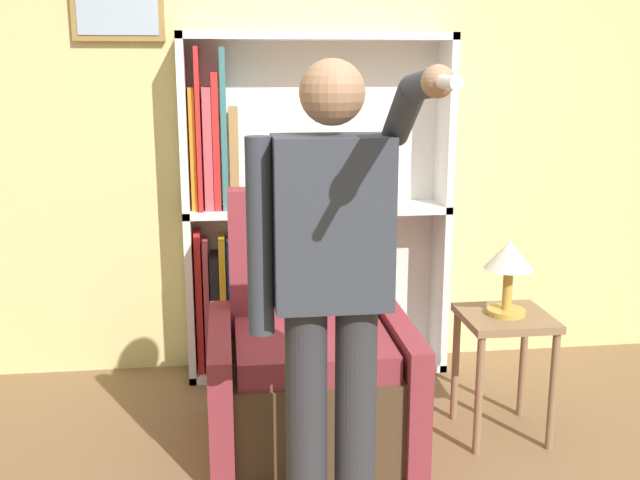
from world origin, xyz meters
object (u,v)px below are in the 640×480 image
Objects in this scene: bookcase at (284,216)px; armchair at (310,364)px; person_standing at (331,282)px; side_table at (504,338)px; table_lamp at (509,262)px.

bookcase is 1.64× the size of armchair.
person_standing reaches higher than side_table.
person_standing is 2.91× the size of side_table.
person_standing is at bearing -142.11° from side_table.
armchair is at bearing -86.69° from bookcase.
person_standing is (-0.01, -0.81, 0.64)m from armchair.
armchair is 1.03m from table_lamp.
side_table is at bearing 90.00° from table_lamp.
armchair is 1.03m from person_standing.
armchair is (0.05, -0.81, -0.55)m from bookcase.
bookcase is 1.38m from side_table.
table_lamp is at bearing -5.66° from armchair.
table_lamp reaches higher than side_table.
side_table is at bearing -43.44° from bookcase.
person_standing is 4.97× the size of table_lamp.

